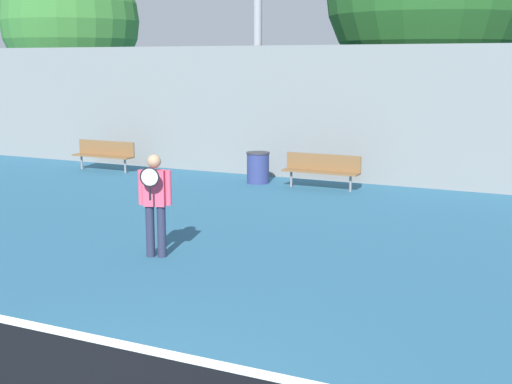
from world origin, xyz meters
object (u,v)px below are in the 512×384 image
object	(u,v)px
tennis_player	(155,200)
bench_courtside_far	(105,152)
trash_bin	(258,168)
tree_dark_dense	(71,21)
bench_courtside_near	(322,168)
tennis_net	(48,382)

from	to	relation	value
tennis_player	bench_courtside_far	world-z (taller)	tennis_player
trash_bin	tree_dark_dense	bearing A→B (deg)	148.90
bench_courtside_far	tennis_player	bearing A→B (deg)	-47.10
tennis_player	tree_dark_dense	bearing A→B (deg)	115.17
trash_bin	tree_dark_dense	world-z (taller)	tree_dark_dense
bench_courtside_near	tree_dark_dense	distance (m)	16.39
tree_dark_dense	tennis_net	bearing A→B (deg)	-50.22
tennis_net	bench_courtside_near	world-z (taller)	tennis_net
tennis_net	trash_bin	bearing A→B (deg)	108.31
bench_courtside_near	tree_dark_dense	xyz separation A→B (m)	(-14.00, 7.43, 4.17)
bench_courtside_far	trash_bin	bearing A→B (deg)	0.67
tennis_player	trash_bin	distance (m)	7.24
tennis_net	bench_courtside_far	xyz separation A→B (m)	(-8.88, 12.08, 0.01)
bench_courtside_near	trash_bin	xyz separation A→B (m)	(-1.77, 0.06, -0.12)
bench_courtside_far	tree_dark_dense	xyz separation A→B (m)	(-7.36, 7.43, 4.17)
tennis_net	tennis_player	bearing A→B (deg)	115.16
tennis_net	trash_bin	size ratio (longest dim) A/B	12.85
bench_courtside_far	tennis_net	bearing A→B (deg)	-53.68
tennis_net	trash_bin	world-z (taller)	tennis_net
tennis_player	tree_dark_dense	size ratio (longest dim) A/B	0.22
tennis_player	bench_courtside_near	size ratio (longest dim) A/B	0.86
bench_courtside_near	tree_dark_dense	size ratio (longest dim) A/B	0.26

